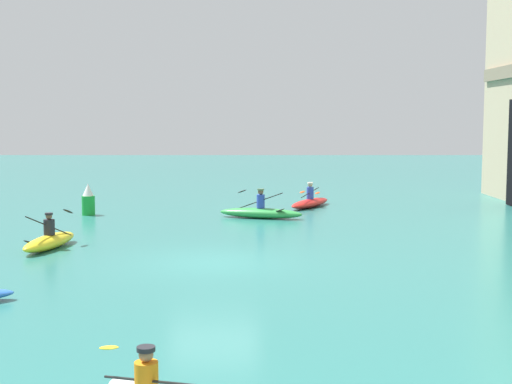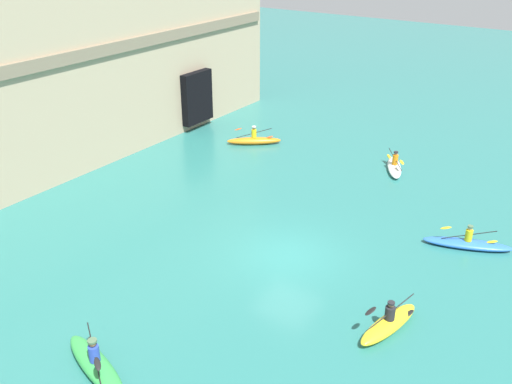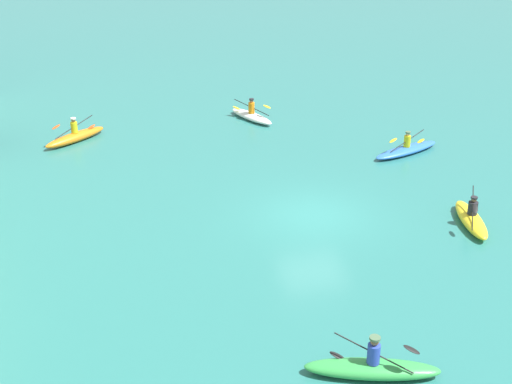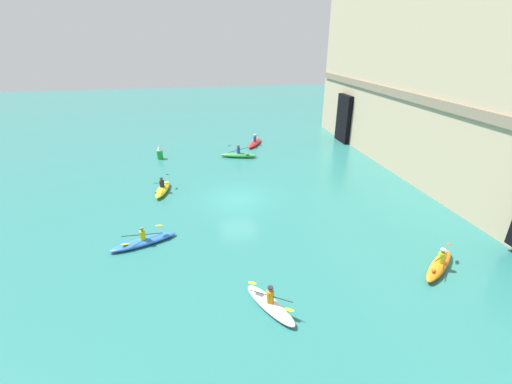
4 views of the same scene
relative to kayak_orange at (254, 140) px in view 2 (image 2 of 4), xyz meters
name	(u,v)px [view 2 (image 2 of 4)]	position (x,y,z in m)	size (l,w,h in m)	color
ground_plane	(288,255)	(-9.70, -8.36, -0.25)	(120.00, 120.00, 0.00)	#28706B
kayak_orange	(254,140)	(0.00, 0.00, 0.00)	(2.51, 2.99, 1.14)	orange
kayak_green	(96,365)	(-18.58, -7.02, 0.00)	(1.72, 3.50, 1.19)	green
kayak_blue	(467,243)	(-4.97, -14.16, -0.06)	(1.98, 3.60, 1.02)	blue
kayak_yellow	(389,323)	(-11.79, -13.52, 0.01)	(3.03, 1.28, 1.17)	yellow
kayak_white	(394,167)	(1.00, -8.56, -0.03)	(2.96, 1.93, 1.09)	white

